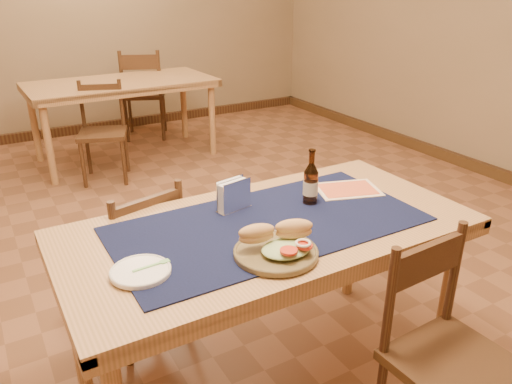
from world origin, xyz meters
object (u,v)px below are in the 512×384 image
main_table (269,243)px  napkin_holder (234,196)px  back_table (122,90)px  beer_bottle (311,184)px  chair_main_near (448,354)px  sandwich_plate (278,247)px  chair_main_far (137,260)px

main_table → napkin_holder: size_ratio=10.20×
main_table → back_table: (0.33, 3.18, 0.00)m
beer_bottle → napkin_holder: (-0.31, 0.10, -0.03)m
chair_main_near → napkin_holder: (-0.40, 0.81, 0.38)m
sandwich_plate → beer_bottle: size_ratio=1.24×
main_table → sandwich_plate: sandwich_plate is taller
chair_main_far → napkin_holder: bearing=-47.2°
main_table → beer_bottle: 0.31m
chair_main_far → beer_bottle: 0.89m
back_table → main_table: bearing=-96.0°
main_table → sandwich_plate: 0.27m
chair_main_near → sandwich_plate: (-0.44, 0.41, 0.35)m
beer_bottle → napkin_holder: 0.33m
back_table → chair_main_far: 2.76m
sandwich_plate → napkin_holder: (0.04, 0.40, 0.03)m
chair_main_near → sandwich_plate: sandwich_plate is taller
back_table → beer_bottle: bearing=-91.5°
main_table → sandwich_plate: (-0.10, -0.22, 0.12)m
chair_main_far → beer_bottle: beer_bottle is taller
sandwich_plate → napkin_holder: 0.40m
sandwich_plate → chair_main_near: bearing=-43.2°
chair_main_near → beer_bottle: size_ratio=3.58×
main_table → napkin_holder: (-0.06, 0.18, 0.15)m
main_table → sandwich_plate: bearing=-113.9°
main_table → beer_bottle: size_ratio=6.78×
back_table → chair_main_far: size_ratio=2.07×
chair_main_far → beer_bottle: (0.64, -0.45, 0.42)m
chair_main_far → napkin_holder: (0.33, -0.35, 0.39)m
chair_main_far → sandwich_plate: (0.29, -0.75, 0.36)m
chair_main_near → beer_bottle: bearing=97.4°
main_table → back_table: 3.20m
chair_main_near → sandwich_plate: 0.69m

